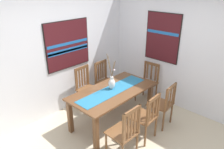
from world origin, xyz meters
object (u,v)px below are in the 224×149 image
dining_table (113,95)px  chair_2 (125,132)px  painting_on_back_wall (68,45)px  painting_on_side_wall (162,37)px  chair_0 (86,87)px  chair_4 (146,116)px  chair_1 (105,80)px  chair_5 (163,104)px  centerpiece_vase (112,83)px  chair_3 (148,82)px

dining_table → chair_2: (-0.58, -0.81, -0.11)m
painting_on_back_wall → painting_on_side_wall: (1.64, -1.28, 0.08)m
chair_0 → painting_on_side_wall: bearing=-33.7°
chair_4 → painting_on_side_wall: (1.45, 0.64, 1.06)m
chair_4 → painting_on_back_wall: 2.17m
chair_1 → chair_5: (0.04, -1.58, -0.02)m
chair_1 → centerpiece_vase: bearing=-125.9°
chair_1 → chair_4: size_ratio=1.03×
chair_0 → painting_on_back_wall: 1.02m
centerpiece_vase → chair_1: 0.99m
dining_table → chair_5: 1.00m
chair_5 → dining_table: bearing=127.7°
chair_0 → chair_2: size_ratio=0.98×
chair_0 → chair_3: bearing=-33.9°
centerpiece_vase → chair_2: size_ratio=0.75×
centerpiece_vase → chair_0: centerpiece_vase is taller
dining_table → centerpiece_vase: bearing=62.9°
painting_on_side_wall → painting_on_back_wall: bearing=141.9°
chair_5 → painting_on_back_wall: (-0.77, 1.93, 0.98)m
chair_3 → chair_4: same height
painting_on_back_wall → chair_1: bearing=-25.5°
dining_table → chair_1: chair_1 is taller
dining_table → painting_on_back_wall: bearing=98.2°
centerpiece_vase → chair_4: (-0.00, -0.83, -0.39)m
dining_table → chair_1: 0.99m
chair_3 → chair_5: chair_3 is taller
dining_table → centerpiece_vase: (0.03, 0.05, 0.25)m
chair_0 → painting_on_back_wall: (-0.18, 0.31, 0.96)m
chair_5 → painting_on_side_wall: (0.87, 0.65, 1.06)m
chair_0 → painting_on_side_wall: size_ratio=0.89×
chair_5 → chair_0: bearing=110.0°
chair_0 → chair_4: (0.01, -1.61, -0.02)m
chair_3 → chair_5: (-0.64, -0.79, -0.00)m
dining_table → chair_5: size_ratio=1.91×
chair_4 → chair_5: size_ratio=1.01×
chair_0 → chair_3: 1.48m
centerpiece_vase → chair_4: size_ratio=0.80×
chair_5 → chair_3: bearing=51.2°
chair_1 → painting_on_side_wall: painting_on_side_wall is taller
centerpiece_vase → chair_3: (1.22, -0.04, -0.39)m
chair_2 → painting_on_back_wall: size_ratio=0.91×
dining_table → centerpiece_vase: centerpiece_vase is taller
chair_1 → chair_0: bearing=176.4°
painting_on_side_wall → chair_3: bearing=147.6°
dining_table → chair_5: bearing=-52.3°
chair_2 → painting_on_side_wall: painting_on_side_wall is taller
chair_1 → chair_3: size_ratio=1.03×
dining_table → chair_0: 0.84m
chair_2 → chair_5: chair_2 is taller
chair_4 → chair_5: (0.58, -0.00, -0.00)m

